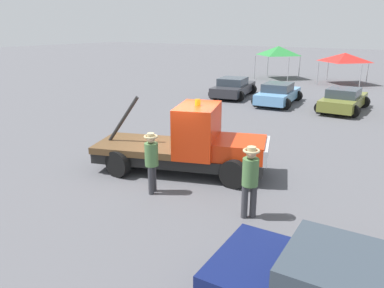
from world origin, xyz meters
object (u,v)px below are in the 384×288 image
object	(u,v)px
person_at_hood	(152,158)
parked_car_olive	(343,100)
parked_car_charcoal	(233,87)
canopy_tent_green	(278,51)
person_near_truck	(250,177)
parked_car_skyblue	(278,94)
tow_truck	(190,145)
canopy_tent_red	(345,57)

from	to	relation	value
person_at_hood	parked_car_olive	distance (m)	15.05
parked_car_charcoal	canopy_tent_green	size ratio (longest dim) A/B	1.50
person_at_hood	parked_car_olive	size ratio (longest dim) A/B	0.40
person_near_truck	parked_car_olive	world-z (taller)	person_near_truck
parked_car_skyblue	canopy_tent_green	xyz separation A→B (m)	(-4.43, 11.71, 1.90)
tow_truck	parked_car_skyblue	xyz separation A→B (m)	(-1.66, 12.74, -0.32)
person_at_hood	canopy_tent_green	distance (m)	27.15
canopy_tent_red	person_near_truck	bearing A→B (deg)	-83.15
tow_truck	parked_car_skyblue	distance (m)	12.85
parked_car_olive	canopy_tent_green	world-z (taller)	canopy_tent_green
person_near_truck	parked_car_olive	bearing A→B (deg)	143.77
parked_car_charcoal	canopy_tent_red	world-z (taller)	canopy_tent_red
parked_car_charcoal	canopy_tent_green	distance (m)	11.09
tow_truck	canopy_tent_red	size ratio (longest dim) A/B	1.77
parked_car_olive	canopy_tent_red	world-z (taller)	canopy_tent_red
tow_truck	person_near_truck	bearing A→B (deg)	-50.41
parked_car_charcoal	person_near_truck	bearing A→B (deg)	-161.23
tow_truck	person_at_hood	world-z (taller)	tow_truck
person_at_hood	parked_car_charcoal	size ratio (longest dim) A/B	0.37
parked_car_olive	canopy_tent_red	xyz separation A→B (m)	(-2.37, 11.20, 1.58)
parked_car_olive	canopy_tent_red	distance (m)	11.56
tow_truck	person_near_truck	size ratio (longest dim) A/B	3.16
person_at_hood	parked_car_olive	world-z (taller)	person_at_hood
parked_car_skyblue	canopy_tent_red	size ratio (longest dim) A/B	1.36
tow_truck	canopy_tent_green	distance (m)	25.25
person_near_truck	parked_car_olive	size ratio (longest dim) A/B	0.41
canopy_tent_green	person_near_truck	bearing A→B (deg)	-70.94
canopy_tent_green	canopy_tent_red	xyz separation A→B (m)	(5.96, -0.35, -0.33)
parked_car_olive	canopy_tent_green	size ratio (longest dim) A/B	1.42
canopy_tent_green	person_at_hood	bearing A→B (deg)	-77.08
person_near_truck	person_at_hood	world-z (taller)	person_near_truck
person_at_hood	parked_car_charcoal	xyz separation A→B (m)	(-5.18, 15.54, -0.43)
person_at_hood	canopy_tent_red	xyz separation A→B (m)	(-0.10, 26.07, 1.15)
parked_car_charcoal	tow_truck	bearing A→B (deg)	-168.26
parked_car_charcoal	canopy_tent_red	bearing A→B (deg)	-35.02
tow_truck	person_near_truck	xyz separation A→B (m)	(2.98, -1.82, 0.16)
canopy_tent_red	parked_car_charcoal	bearing A→B (deg)	-115.75
person_near_truck	person_at_hood	distance (m)	3.02
person_near_truck	parked_car_skyblue	distance (m)	15.29
parked_car_skyblue	parked_car_olive	bearing A→B (deg)	-92.81
tow_truck	parked_car_olive	xyz separation A→B (m)	(2.24, 12.90, -0.32)
tow_truck	parked_car_olive	bearing A→B (deg)	61.08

